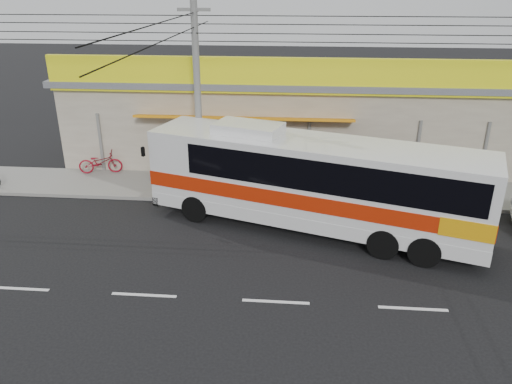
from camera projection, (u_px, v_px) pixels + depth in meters
The scene contains 7 objects.
ground at pixel (279, 259), 17.10m from camera, with size 120.00×120.00×0.00m, color black.
sidewalk at pixel (285, 189), 22.57m from camera, with size 30.00×3.20×0.15m, color gray.
lane_markings at pixel (276, 302), 14.81m from camera, with size 50.00×0.12×0.01m, color silver, non-canonical shape.
storefront_building at pixel (289, 112), 26.78m from camera, with size 22.60×9.20×5.70m.
coach_bus at pixel (318, 179), 18.34m from camera, with size 12.75×6.40×3.87m.
motorbike_red at pixel (100, 162), 24.09m from camera, with size 0.72×2.06×1.08m, color maroon.
utility_pole at pixel (195, 27), 19.56m from camera, with size 34.00×14.00×8.62m.
Camera 1 is at (0.47, -14.85, 8.81)m, focal length 35.00 mm.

